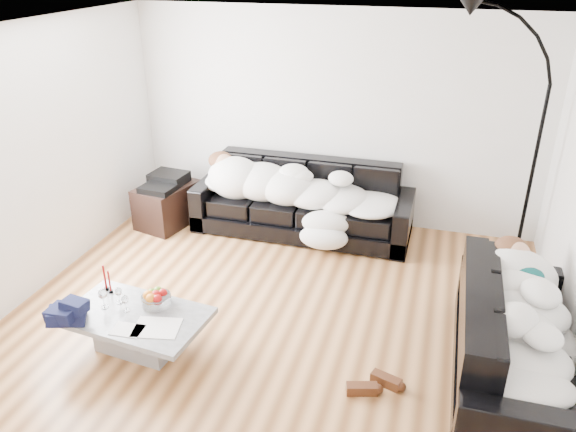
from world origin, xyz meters
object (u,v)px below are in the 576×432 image
(candle_left, at_px, (105,278))
(floor_lamp, at_px, (535,159))
(wine_glass_c, at_px, (125,303))
(wine_glass_a, at_px, (119,296))
(candle_right, at_px, (109,282))
(sleeper_back, at_px, (302,185))
(coffee_table, at_px, (138,331))
(wine_glass_b, at_px, (103,299))
(sofa_right, at_px, (517,338))
(stereo, at_px, (165,181))
(sofa_back, at_px, (302,199))
(sleeper_right, at_px, (522,315))
(av_cabinet, at_px, (168,205))
(fruit_bowl, at_px, (156,298))
(shoes, at_px, (373,384))

(candle_left, relative_size, floor_lamp, 0.11)
(wine_glass_c, bearing_deg, wine_glass_a, 142.66)
(candle_right, bearing_deg, wine_glass_a, -36.07)
(sleeper_back, relative_size, coffee_table, 1.83)
(wine_glass_b, distance_m, candle_right, 0.23)
(sleeper_back, relative_size, floor_lamp, 0.91)
(sofa_right, xyz_separation_m, candle_right, (-3.47, -0.25, 0.05))
(sleeper_back, height_order, stereo, sleeper_back)
(sofa_back, relative_size, sleeper_back, 1.18)
(sofa_right, distance_m, sleeper_back, 3.09)
(wine_glass_b, relative_size, stereo, 0.41)
(sofa_right, distance_m, sleeper_right, 0.22)
(wine_glass_b, height_order, av_cabinet, wine_glass_b)
(fruit_bowl, distance_m, stereo, 2.37)
(sofa_back, height_order, floor_lamp, floor_lamp)
(candle_right, bearing_deg, av_cabinet, 103.97)
(coffee_table, relative_size, stereo, 2.76)
(sofa_right, relative_size, stereo, 4.67)
(sleeper_back, height_order, candle_left, sleeper_back)
(shoes, bearing_deg, sofa_back, 111.82)
(wine_glass_a, relative_size, wine_glass_c, 1.00)
(sofa_right, bearing_deg, wine_glass_a, 96.41)
(fruit_bowl, relative_size, wine_glass_b, 1.42)
(wine_glass_b, relative_size, shoes, 0.44)
(candle_right, bearing_deg, sleeper_right, 4.15)
(wine_glass_c, relative_size, shoes, 0.36)
(sofa_right, xyz_separation_m, sleeper_right, (0.00, 0.00, 0.22))
(candle_right, height_order, stereo, stereo)
(sleeper_back, bearing_deg, sofa_right, -41.56)
(stereo, bearing_deg, floor_lamp, 8.76)
(fruit_bowl, bearing_deg, candle_right, 172.96)
(sleeper_back, relative_size, wine_glass_c, 14.65)
(sofa_back, distance_m, coffee_table, 2.71)
(sofa_back, height_order, wine_glass_b, sofa_back)
(sofa_right, distance_m, wine_glass_b, 3.43)
(sleeper_back, xyz_separation_m, stereo, (-1.68, -0.22, -0.06))
(fruit_bowl, relative_size, wine_glass_a, 1.70)
(wine_glass_c, height_order, stereo, stereo)
(wine_glass_b, xyz_separation_m, stereo, (-0.59, 2.30, 0.14))
(coffee_table, xyz_separation_m, wine_glass_c, (-0.10, 0.02, 0.25))
(stereo, bearing_deg, sleeper_back, 12.94)
(wine_glass_b, bearing_deg, wine_glass_a, 48.23)
(sleeper_back, relative_size, wine_glass_a, 14.64)
(av_cabinet, bearing_deg, shoes, -23.36)
(wine_glass_b, bearing_deg, floor_lamp, 35.26)
(sofa_right, height_order, wine_glass_c, sofa_right)
(sleeper_right, bearing_deg, sleeper_back, 48.44)
(wine_glass_b, bearing_deg, fruit_bowl, 20.62)
(shoes, bearing_deg, sleeper_right, 17.30)
(wine_glass_b, height_order, stereo, stereo)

